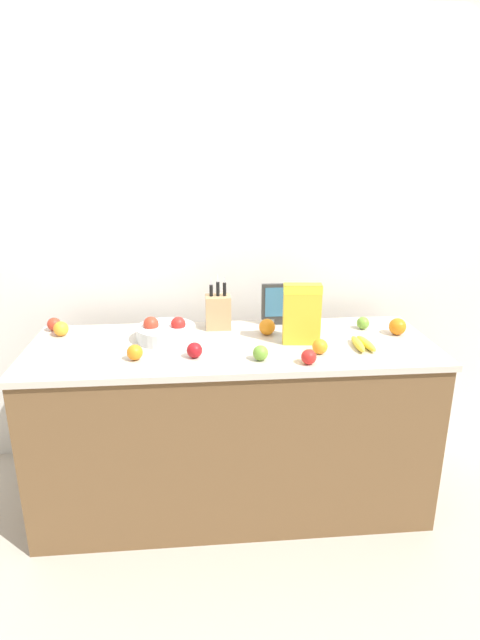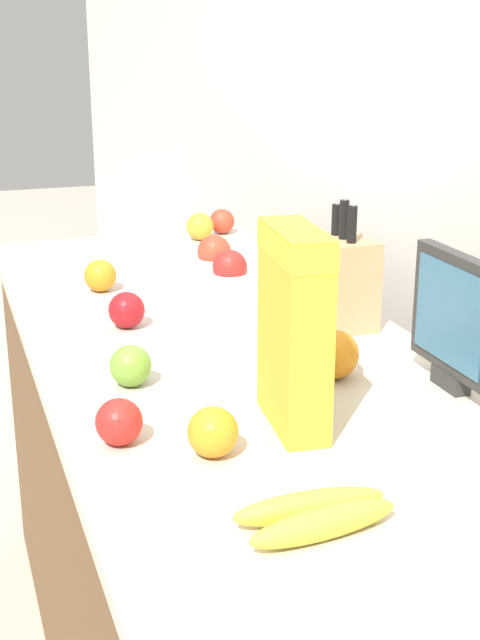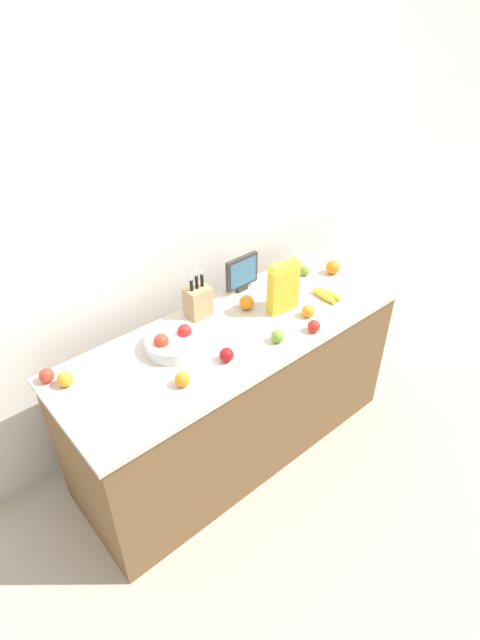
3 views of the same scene
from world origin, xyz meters
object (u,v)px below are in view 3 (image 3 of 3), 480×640
at_px(orange_back_center, 65,379).
at_px(apple_rear, 305,270).
at_px(small_monitor, 242,273).
at_px(orange_mid_left, 308,311).
at_px(banana_bunch, 326,295).
at_px(orange_mid_right, 182,379).
at_px(orange_front_right, 333,267).
at_px(apple_near_bananas, 314,326).
at_px(orange_front_center, 247,302).
at_px(apple_middle, 227,355).
at_px(apple_front, 278,336).
at_px(cereal_box, 283,285).
at_px(apple_rightmost, 47,375).
at_px(fruit_bowl, 174,342).
at_px(knife_block, 198,301).

bearing_deg(orange_back_center, apple_rear, -1.32).
distance_m(small_monitor, orange_mid_left, 0.46).
height_order(banana_bunch, orange_mid_right, orange_mid_right).
bearing_deg(banana_bunch, orange_front_right, 33.99).
bearing_deg(orange_mid_right, apple_near_bananas, -8.60).
relative_size(apple_near_bananas, orange_front_center, 0.81).
bearing_deg(apple_near_bananas, orange_back_center, 158.25).
bearing_deg(apple_middle, apple_front, -10.89).
distance_m(apple_front, orange_back_center, 1.05).
relative_size(cereal_box, banana_bunch, 1.52).
bearing_deg(orange_back_center, apple_rightmost, 124.07).
distance_m(apple_rear, orange_front_right, 0.18).
height_order(apple_rear, orange_front_right, orange_front_right).
xyz_separation_m(small_monitor, fruit_bowl, (-0.61, -0.19, -0.08)).
height_order(apple_front, orange_front_right, orange_front_right).
xyz_separation_m(orange_mid_left, orange_mid_right, (-0.84, 0.00, 0.00)).
distance_m(knife_block, apple_near_bananas, 0.64).
bearing_deg(cereal_box, fruit_bowl, 176.86).
height_order(banana_bunch, apple_near_bananas, apple_near_bananas).
height_order(banana_bunch, orange_back_center, orange_back_center).
bearing_deg(apple_rear, orange_front_center, -175.51).
bearing_deg(orange_mid_left, apple_front, -169.53).
distance_m(small_monitor, orange_back_center, 1.15).
height_order(apple_near_bananas, orange_front_center, orange_front_center).
relative_size(fruit_bowl, orange_front_center, 3.53).
distance_m(cereal_box, apple_front, 0.32).
bearing_deg(orange_mid_right, small_monitor, 30.48).
height_order(small_monitor, orange_front_right, small_monitor).
xyz_separation_m(apple_middle, apple_near_bananas, (0.50, -0.12, -0.00)).
bearing_deg(fruit_bowl, knife_block, 29.85).
xyz_separation_m(apple_near_bananas, orange_front_right, (0.53, 0.33, 0.01)).
height_order(knife_block, apple_front, knife_block).
xyz_separation_m(orange_front_center, orange_back_center, (-1.04, 0.08, -0.00)).
bearing_deg(orange_mid_left, cereal_box, 112.76).
height_order(apple_middle, orange_mid_left, same).
distance_m(apple_near_bananas, orange_back_center, 1.26).
height_order(cereal_box, orange_front_right, cereal_box).
bearing_deg(apple_front, orange_front_center, 76.96).
bearing_deg(apple_rightmost, apple_front, -25.51).
relative_size(small_monitor, orange_back_center, 3.00).
height_order(orange_mid_left, orange_front_right, orange_front_right).
xyz_separation_m(banana_bunch, orange_mid_left, (-0.22, -0.06, 0.02)).
relative_size(cereal_box, orange_mid_left, 4.19).
distance_m(apple_front, orange_mid_right, 0.56).
relative_size(apple_rear, orange_front_center, 0.79).
bearing_deg(orange_front_right, orange_mid_right, -170.56).
height_order(knife_block, apple_near_bananas, knife_block).
xyz_separation_m(knife_block, apple_rightmost, (-0.85, 0.03, -0.06)).
xyz_separation_m(banana_bunch, apple_rightmost, (-1.52, 0.38, 0.02)).
bearing_deg(orange_back_center, apple_middle, -27.45).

